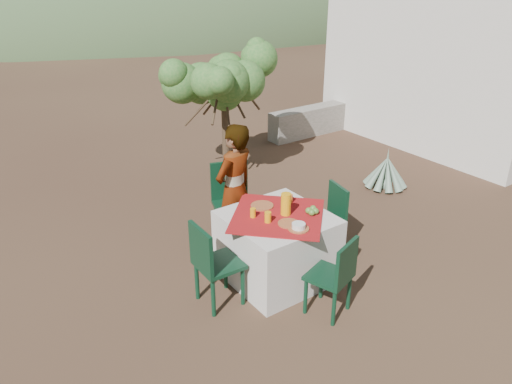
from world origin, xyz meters
TOP-DOWN VIEW (x-y plane):
  - ground at (0.00, 0.00)m, footprint 160.00×160.00m
  - table at (-0.34, -0.16)m, footprint 1.30×1.30m
  - chair_far at (-0.28, 0.82)m, footprint 0.58×0.58m
  - chair_near at (-0.27, -0.99)m, footprint 0.49×0.49m
  - chair_left at (-1.15, -0.18)m, footprint 0.43×0.43m
  - chair_right at (0.49, -0.08)m, footprint 0.46×0.46m
  - person at (-0.40, 0.57)m, footprint 0.66×0.53m
  - shrub_tree at (0.76, 2.57)m, footprint 1.57×1.54m
  - agave at (2.49, 0.79)m, footprint 0.65×0.67m
  - guesthouse at (5.60, 1.80)m, footprint 3.20×4.20m
  - stone_wall at (3.60, 3.40)m, footprint 2.60×0.35m
  - hill_near_right at (12.00, 36.00)m, footprint 48.00×48.00m
  - plate_far at (-0.35, 0.10)m, footprint 0.25×0.25m
  - plate_near at (-0.37, -0.38)m, footprint 0.22×0.22m
  - glass_far at (-0.57, -0.04)m, footprint 0.06×0.06m
  - glass_near at (-0.51, -0.22)m, footprint 0.07×0.07m
  - juice_pitcher at (-0.26, -0.19)m, footprint 0.11×0.11m
  - bowl_plate at (-0.35, -0.52)m, footprint 0.21×0.21m
  - white_bowl at (-0.35, -0.52)m, footprint 0.14×0.14m
  - jar_left at (-0.04, 0.00)m, footprint 0.06×0.06m
  - jar_right at (-0.02, 0.06)m, footprint 0.05×0.05m
  - napkin_holder at (-0.12, -0.05)m, footprint 0.08×0.06m
  - fruit_cluster at (-0.02, -0.34)m, footprint 0.14×0.13m

SIDE VIEW (x-z plane):
  - ground at x=0.00m, z-range 0.00..0.00m
  - hill_near_right at x=12.00m, z-range -10.00..10.00m
  - agave at x=2.49m, z-range -0.12..0.59m
  - stone_wall at x=3.60m, z-range 0.00..0.55m
  - table at x=-0.34m, z-range 0.00..0.76m
  - chair_near at x=-0.27m, z-range 0.05..0.88m
  - chair_right at x=0.49m, z-range 0.05..0.88m
  - chair_left at x=-1.15m, z-range 0.05..0.96m
  - chair_far at x=-0.28m, z-range 0.05..1.04m
  - bowl_plate at x=-0.35m, z-range 0.76..0.77m
  - plate_far at x=-0.35m, z-range 0.76..0.78m
  - plate_near at x=-0.37m, z-range 0.76..0.78m
  - person at x=-0.40m, z-range 0.00..1.58m
  - fruit_cluster at x=-0.02m, z-range 0.76..0.83m
  - white_bowl at x=-0.35m, z-range 0.77..0.82m
  - jar_right at x=-0.02m, z-range 0.76..0.85m
  - napkin_holder at x=-0.12m, z-range 0.76..0.85m
  - jar_left at x=-0.04m, z-range 0.76..0.86m
  - glass_far at x=-0.57m, z-range 0.76..0.86m
  - glass_near at x=-0.51m, z-range 0.76..0.87m
  - juice_pitcher at x=-0.26m, z-range 0.76..1.00m
  - shrub_tree at x=0.76m, z-range 0.54..2.38m
  - guesthouse at x=5.60m, z-range 0.00..3.00m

